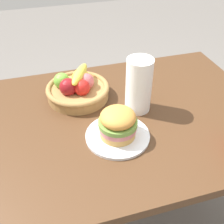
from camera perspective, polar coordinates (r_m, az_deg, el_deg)
name	(u,v)px	position (r m, az deg, el deg)	size (l,w,h in m)	color
ground_plane	(110,215)	(1.75, -0.40, -20.56)	(8.00, 8.00, 0.00)	slate
dining_table	(109,136)	(1.24, -0.54, -4.88)	(1.40, 0.90, 0.75)	#4C301C
plate	(119,135)	(1.08, 1.37, -4.86)	(0.25, 0.25, 0.01)	white
sandwich	(119,123)	(1.04, 1.42, -2.23)	(0.15, 0.15, 0.12)	tan
fruit_basket	(77,88)	(1.28, -7.14, 4.90)	(0.29, 0.29, 0.14)	#9E7542
paper_towel_roll	(139,85)	(1.16, 5.54, 5.49)	(0.11, 0.11, 0.24)	white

